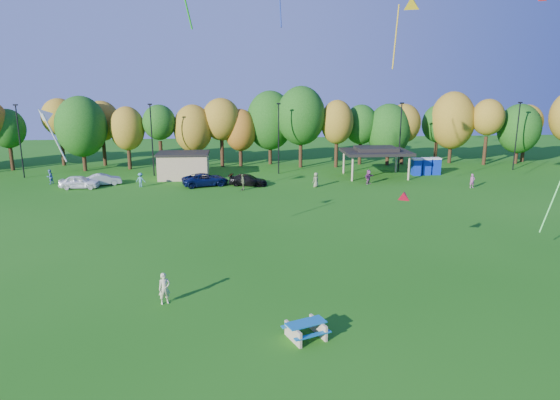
{
  "coord_description": "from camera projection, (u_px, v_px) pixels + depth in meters",
  "views": [
    {
      "loc": [
        -3.35,
        -23.84,
        12.28
      ],
      "look_at": [
        -0.76,
        6.0,
        4.88
      ],
      "focal_mm": 32.0,
      "sensor_mm": 36.0,
      "label": 1
    }
  ],
  "objects": [
    {
      "name": "far_person_0",
      "position": [
        141.0,
        180.0,
        57.1
      ],
      "size": [
        1.15,
        0.78,
        1.64
      ],
      "primitive_type": "imported",
      "rotation": [
        0.0,
        0.0,
        2.97
      ],
      "color": "teal",
      "rests_on": "ground"
    },
    {
      "name": "far_person_3",
      "position": [
        243.0,
        182.0,
        55.45
      ],
      "size": [
        0.64,
        1.13,
        1.83
      ],
      "primitive_type": "imported",
      "rotation": [
        0.0,
        0.0,
        4.9
      ],
      "color": "#5D6B41",
      "rests_on": "ground"
    },
    {
      "name": "far_person_4",
      "position": [
        316.0,
        180.0,
        57.02
      ],
      "size": [
        0.98,
        0.93,
        1.68
      ],
      "primitive_type": "imported",
      "rotation": [
        0.0,
        0.0,
        3.8
      ],
      "color": "#797E56",
      "rests_on": "ground"
    },
    {
      "name": "tree_line",
      "position": [
        253.0,
        124.0,
        68.8
      ],
      "size": [
        93.57,
        10.55,
        11.15
      ],
      "color": "black",
      "rests_on": "ground"
    },
    {
      "name": "car_b",
      "position": [
        103.0,
        180.0,
        58.06
      ],
      "size": [
        4.25,
        2.54,
        1.32
      ],
      "primitive_type": "imported",
      "rotation": [
        0.0,
        0.0,
        1.87
      ],
      "color": "#AAABB0",
      "rests_on": "ground"
    },
    {
      "name": "kite_11",
      "position": [
        404.0,
        195.0,
        31.61
      ],
      "size": [
        1.25,
        1.39,
        1.15
      ],
      "color": "red"
    },
    {
      "name": "lamp_posts",
      "position": [
        279.0,
        136.0,
        63.96
      ],
      "size": [
        64.5,
        0.25,
        9.09
      ],
      "color": "black",
      "rests_on": "ground"
    },
    {
      "name": "car_c",
      "position": [
        205.0,
        180.0,
        57.69
      ],
      "size": [
        5.75,
        3.8,
        1.47
      ],
      "primitive_type": "imported",
      "rotation": [
        0.0,
        0.0,
        1.85
      ],
      "color": "#0A1441",
      "rests_on": "ground"
    },
    {
      "name": "far_person_2",
      "position": [
        369.0,
        177.0,
        58.68
      ],
      "size": [
        1.53,
        1.4,
        1.7
      ],
      "primitive_type": "imported",
      "rotation": [
        0.0,
        0.0,
        0.7
      ],
      "color": "#983F85",
      "rests_on": "ground"
    },
    {
      "name": "far_person_1",
      "position": [
        472.0,
        181.0,
        56.61
      ],
      "size": [
        0.61,
        0.43,
        1.62
      ],
      "primitive_type": "imported",
      "rotation": [
        0.0,
        0.0,
        0.07
      ],
      "color": "#A84F8C",
      "rests_on": "ground"
    },
    {
      "name": "kite_flyer",
      "position": [
        164.0,
        289.0,
        27.6
      ],
      "size": [
        0.77,
        0.65,
        1.79
      ],
      "primitive_type": "imported",
      "rotation": [
        0.0,
        0.0,
        0.4
      ],
      "color": "beige",
      "rests_on": "ground"
    },
    {
      "name": "pavilion",
      "position": [
        376.0,
        151.0,
        62.47
      ],
      "size": [
        8.2,
        6.2,
        3.77
      ],
      "color": "tan",
      "rests_on": "ground"
    },
    {
      "name": "far_person_5",
      "position": [
        50.0,
        177.0,
        58.67
      ],
      "size": [
        0.95,
        1.03,
        1.71
      ],
      "primitive_type": "imported",
      "rotation": [
        0.0,
        0.0,
        4.25
      ],
      "color": "#4D6EAB",
      "rests_on": "ground"
    },
    {
      "name": "utility_building",
      "position": [
        184.0,
        165.0,
        61.8
      ],
      "size": [
        6.3,
        4.3,
        3.25
      ],
      "color": "tan",
      "rests_on": "ground"
    },
    {
      "name": "porta_potties",
      "position": [
        426.0,
        166.0,
        64.19
      ],
      "size": [
        3.75,
        1.41,
        2.18
      ],
      "color": "#0D2CAC",
      "rests_on": "ground"
    },
    {
      "name": "ground",
      "position": [
        304.0,
        317.0,
        26.28
      ],
      "size": [
        160.0,
        160.0,
        0.0
      ],
      "primitive_type": "plane",
      "color": "#19600F",
      "rests_on": "ground"
    },
    {
      "name": "picnic_table",
      "position": [
        306.0,
        329.0,
        24.02
      ],
      "size": [
        2.38,
        2.19,
        0.83
      ],
      "rotation": [
        0.0,
        0.0,
        0.38
      ],
      "color": "tan",
      "rests_on": "ground"
    },
    {
      "name": "car_d",
      "position": [
        248.0,
        180.0,
        57.88
      ],
      "size": [
        4.75,
        2.86,
        1.29
      ],
      "primitive_type": "imported",
      "rotation": [
        0.0,
        0.0,
        1.32
      ],
      "color": "black",
      "rests_on": "ground"
    },
    {
      "name": "kite_12",
      "position": [
        43.0,
        115.0,
        28.59
      ],
      "size": [
        1.91,
        1.63,
        3.35
      ],
      "color": "silver"
    },
    {
      "name": "kite_8",
      "position": [
        412.0,
        3.0,
        35.19
      ],
      "size": [
        1.95,
        3.18,
        5.43
      ],
      "color": "gold"
    },
    {
      "name": "car_a",
      "position": [
        80.0,
        182.0,
        56.37
      ],
      "size": [
        4.42,
        1.89,
        1.49
      ],
      "primitive_type": "imported",
      "rotation": [
        0.0,
        0.0,
        1.54
      ],
      "color": "white",
      "rests_on": "ground"
    }
  ]
}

